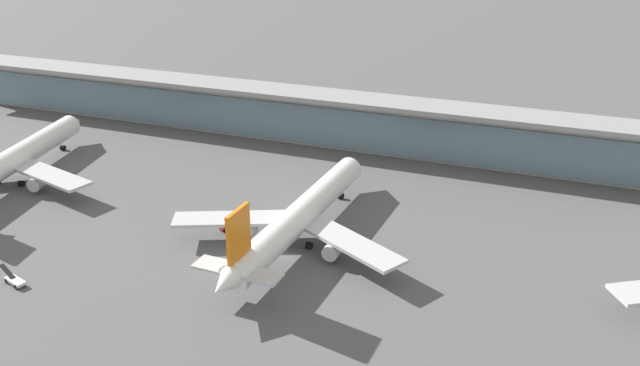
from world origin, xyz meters
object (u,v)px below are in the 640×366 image
(airliner_centre_stand, at_px, (298,218))
(service_truck_at_far_stand_white, at_px, (14,280))
(airliner_left_stand, at_px, (10,162))
(service_truck_mid_apron_red, at_px, (227,227))

(airliner_centre_stand, height_order, service_truck_at_far_stand_white, airliner_centre_stand)
(airliner_centre_stand, bearing_deg, airliner_left_stand, 177.73)
(airliner_left_stand, xyz_separation_m, service_truck_mid_apron_red, (62.11, -3.74, -4.66))
(airliner_left_stand, height_order, airliner_centre_stand, same)
(service_truck_at_far_stand_white, bearing_deg, airliner_left_stand, 134.18)
(airliner_left_stand, bearing_deg, airliner_centre_stand, -2.27)
(airliner_left_stand, height_order, service_truck_at_far_stand_white, airliner_left_stand)
(service_truck_mid_apron_red, bearing_deg, service_truck_at_far_stand_white, -128.00)
(service_truck_mid_apron_red, bearing_deg, airliner_centre_stand, 2.24)
(airliner_centre_stand, xyz_separation_m, service_truck_mid_apron_red, (-16.22, -0.63, -4.66))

